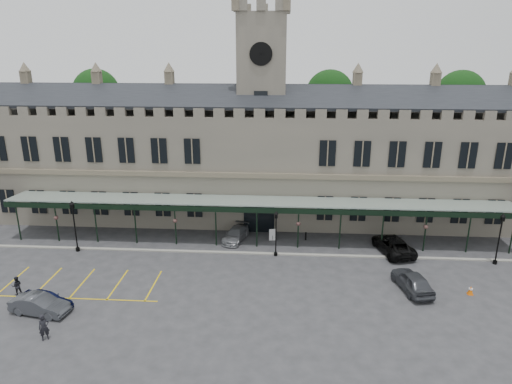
# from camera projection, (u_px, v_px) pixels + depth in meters

# --- Properties ---
(ground) EXTENTS (140.00, 140.00, 0.00)m
(ground) POSITION_uv_depth(u_px,v_px,m) (251.00, 283.00, 37.92)
(ground) COLOR #2F3032
(station_building) EXTENTS (60.00, 10.36, 17.30)m
(station_building) POSITION_uv_depth(u_px,v_px,m) (262.00, 161.00, 51.04)
(station_building) COLOR #615C51
(station_building) RESTS_ON ground
(clock_tower) EXTENTS (5.60, 5.60, 24.80)m
(clock_tower) POSITION_uv_depth(u_px,v_px,m) (262.00, 101.00, 49.08)
(clock_tower) COLOR #615C51
(clock_tower) RESTS_ON ground
(canopy) EXTENTS (50.00, 4.10, 4.30)m
(canopy) POSITION_uv_depth(u_px,v_px,m) (257.00, 223.00, 44.27)
(canopy) COLOR #8C9E93
(canopy) RESTS_ON ground
(kerb) EXTENTS (60.00, 0.40, 0.12)m
(kerb) POSITION_uv_depth(u_px,v_px,m) (256.00, 253.00, 43.13)
(kerb) COLOR gray
(kerb) RESTS_ON ground
(parking_markings) EXTENTS (16.00, 6.00, 0.01)m
(parking_markings) POSITION_uv_depth(u_px,v_px,m) (80.00, 286.00, 37.38)
(parking_markings) COLOR gold
(parking_markings) RESTS_ON ground
(tree_behind_left) EXTENTS (6.00, 6.00, 16.00)m
(tree_behind_left) POSITION_uv_depth(u_px,v_px,m) (97.00, 94.00, 59.10)
(tree_behind_left) COLOR #332314
(tree_behind_left) RESTS_ON ground
(tree_behind_mid) EXTENTS (6.00, 6.00, 16.00)m
(tree_behind_mid) POSITION_uv_depth(u_px,v_px,m) (329.00, 95.00, 57.22)
(tree_behind_mid) COLOR #332314
(tree_behind_mid) RESTS_ON ground
(tree_behind_right) EXTENTS (6.00, 6.00, 16.00)m
(tree_behind_right) POSITION_uv_depth(u_px,v_px,m) (460.00, 96.00, 56.22)
(tree_behind_right) COLOR #332314
(tree_behind_right) RESTS_ON ground
(lamp_post_left) EXTENTS (0.48, 0.48, 5.09)m
(lamp_post_left) POSITION_uv_depth(u_px,v_px,m) (74.00, 222.00, 42.84)
(lamp_post_left) COLOR black
(lamp_post_left) RESTS_ON ground
(lamp_post_mid) EXTENTS (0.42, 0.42, 4.46)m
(lamp_post_mid) POSITION_uv_depth(u_px,v_px,m) (276.00, 229.00, 41.99)
(lamp_post_mid) COLOR black
(lamp_post_mid) RESTS_ON ground
(lamp_post_right) EXTENTS (0.46, 0.46, 4.88)m
(lamp_post_right) POSITION_uv_depth(u_px,v_px,m) (500.00, 234.00, 40.31)
(lamp_post_right) COLOR black
(lamp_post_right) RESTS_ON ground
(traffic_cone) EXTENTS (0.46, 0.46, 0.74)m
(traffic_cone) POSITION_uv_depth(u_px,v_px,m) (471.00, 290.00, 36.05)
(traffic_cone) COLOR #E15D07
(traffic_cone) RESTS_ON ground
(sign_board) EXTENTS (0.71, 0.17, 1.22)m
(sign_board) POSITION_uv_depth(u_px,v_px,m) (273.00, 235.00, 45.95)
(sign_board) COLOR black
(sign_board) RESTS_ON ground
(bollard_left) EXTENTS (0.17, 0.17, 0.96)m
(bollard_left) POSITION_uv_depth(u_px,v_px,m) (236.00, 232.00, 46.88)
(bollard_left) COLOR black
(bollard_left) RESTS_ON ground
(bollard_right) EXTENTS (0.15, 0.15, 0.84)m
(bollard_right) POSITION_uv_depth(u_px,v_px,m) (306.00, 236.00, 46.11)
(bollard_right) COLOR black
(bollard_right) RESTS_ON ground
(car_left_a) EXTENTS (4.49, 2.72, 1.43)m
(car_left_a) POSITION_uv_depth(u_px,v_px,m) (45.00, 301.00, 33.91)
(car_left_a) COLOR #0D133B
(car_left_a) RESTS_ON ground
(car_left_b) EXTENTS (4.58, 2.28, 1.44)m
(car_left_b) POSITION_uv_depth(u_px,v_px,m) (40.00, 305.00, 33.36)
(car_left_b) COLOR #3A3D42
(car_left_b) RESTS_ON ground
(car_taxi) EXTENTS (2.78, 4.67, 1.27)m
(car_taxi) POSITION_uv_depth(u_px,v_px,m) (236.00, 234.00, 46.03)
(car_taxi) COLOR gray
(car_taxi) RESTS_ON ground
(car_van) EXTENTS (3.76, 5.94, 1.53)m
(car_van) POSITION_uv_depth(u_px,v_px,m) (393.00, 245.00, 43.26)
(car_van) COLOR black
(car_van) RESTS_ON ground
(car_right_a) EXTENTS (2.87, 5.02, 1.61)m
(car_right_a) POSITION_uv_depth(u_px,v_px,m) (412.00, 281.00, 36.55)
(car_right_a) COLOR #3A3D42
(car_right_a) RESTS_ON ground
(person_a) EXTENTS (0.81, 0.77, 1.85)m
(person_a) POSITION_uv_depth(u_px,v_px,m) (44.00, 327.00, 30.33)
(person_a) COLOR black
(person_a) RESTS_ON ground
(person_b) EXTENTS (0.95, 0.89, 1.56)m
(person_b) POSITION_uv_depth(u_px,v_px,m) (17.00, 286.00, 35.89)
(person_b) COLOR black
(person_b) RESTS_ON ground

